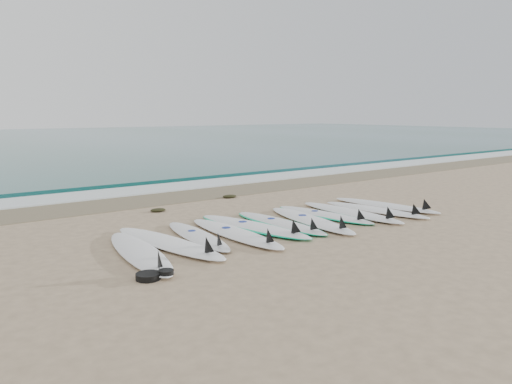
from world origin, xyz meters
TOP-DOWN VIEW (x-y plane):
  - ground at (0.00, 0.00)m, footprint 120.00×120.00m
  - wet_sand_band at (0.00, 4.10)m, footprint 120.00×1.80m
  - foam_band at (0.00, 5.50)m, footprint 120.00×1.40m
  - wave_crest at (0.00, 7.00)m, footprint 120.00×1.00m
  - surfboard_0 at (-2.96, -0.25)m, footprint 0.98×2.76m
  - surfboard_1 at (-2.36, -0.03)m, footprint 0.93×2.85m
  - surfboard_2 at (-1.76, 0.11)m, footprint 0.80×2.39m
  - surfboard_3 at (-1.15, -0.14)m, footprint 0.62×2.69m
  - surfboard_4 at (-0.59, 0.11)m, footprint 1.04×2.79m
  - surfboard_5 at (-0.01, 0.06)m, footprint 0.60×2.50m
  - surfboard_6 at (0.59, -0.17)m, footprint 1.03×2.79m
  - surfboard_7 at (1.20, 0.10)m, footprint 0.81×2.48m
  - surfboard_8 at (1.78, -0.13)m, footprint 0.63×2.75m
  - surfboard_9 at (2.42, -0.24)m, footprint 0.82×2.56m
  - surfboard_10 at (3.00, -0.05)m, footprint 0.89×2.67m
  - seaweed_near at (-1.25, 2.65)m, footprint 0.34×0.27m
  - seaweed_far at (0.95, 3.17)m, footprint 0.36×0.28m
  - leash_coil at (-3.28, -1.29)m, footprint 0.46×0.36m

SIDE VIEW (x-z plane):
  - ground at x=0.00m, z-range 0.00..0.00m
  - wet_sand_band at x=0.00m, z-range 0.00..0.01m
  - foam_band at x=0.00m, z-range 0.00..0.04m
  - seaweed_near at x=-1.25m, z-range 0.00..0.07m
  - seaweed_far at x=0.95m, z-range 0.00..0.07m
  - surfboard_7 at x=1.20m, z-range -0.11..0.20m
  - surfboard_5 at x=-0.01m, z-range -0.11..0.21m
  - leash_coil at x=-3.28m, z-range -0.01..0.10m
  - wave_crest at x=0.00m, z-range 0.00..0.10m
  - surfboard_4 at x=-0.59m, z-range -0.12..0.22m
  - surfboard_2 at x=-1.76m, z-range -0.10..0.20m
  - surfboard_9 at x=2.42m, z-range -0.11..0.22m
  - surfboard_10 at x=3.00m, z-range -0.11..0.23m
  - surfboard_3 at x=-1.15m, z-range -0.11..0.23m
  - surfboard_0 at x=-2.96m, z-range -0.11..0.23m
  - surfboard_6 at x=0.59m, z-range -0.11..0.24m
  - surfboard_8 at x=1.78m, z-range -0.11..0.24m
  - surfboard_1 at x=-2.36m, z-range -0.12..0.24m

